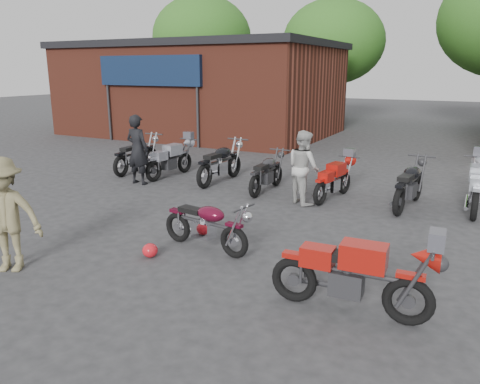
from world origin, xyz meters
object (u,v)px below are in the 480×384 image
at_px(vintage_motorcycle, 206,222).
at_px(row_bike_2, 221,161).
at_px(row_bike_6, 477,185).
at_px(sportbike, 353,272).
at_px(person_dark, 138,150).
at_px(row_bike_4, 334,178).
at_px(person_light, 303,167).
at_px(row_bike_5, 410,182).
at_px(person_tan, 4,215).
at_px(row_bike_3, 267,171).
at_px(helmet, 150,250).
at_px(row_bike_0, 137,153).
at_px(row_bike_1, 170,158).

relative_size(vintage_motorcycle, row_bike_2, 0.83).
bearing_deg(row_bike_6, sportbike, 166.86).
height_order(person_dark, row_bike_4, person_dark).
height_order(person_dark, person_light, person_dark).
height_order(sportbike, row_bike_2, row_bike_2).
xyz_separation_m(row_bike_2, row_bike_5, (5.02, -0.14, -0.02)).
relative_size(person_tan, row_bike_3, 0.97).
relative_size(vintage_motorcycle, row_bike_5, 0.86).
relative_size(helmet, row_bike_0, 0.13).
relative_size(person_light, row_bike_0, 0.84).
xyz_separation_m(person_dark, row_bike_5, (6.93, 1.05, -0.35)).
xyz_separation_m(row_bike_4, row_bike_6, (3.08, 0.50, 0.08)).
relative_size(person_dark, row_bike_0, 0.93).
relative_size(person_dark, row_bike_3, 1.01).
distance_m(person_tan, row_bike_5, 8.22).
bearing_deg(person_dark, vintage_motorcycle, 143.87).
bearing_deg(row_bike_6, person_dark, 99.17).
height_order(vintage_motorcycle, helmet, vintage_motorcycle).
distance_m(row_bike_1, row_bike_2, 1.66).
xyz_separation_m(person_dark, row_bike_4, (5.20, 0.94, -0.43)).
distance_m(row_bike_0, row_bike_5, 7.97).
bearing_deg(row_bike_3, sportbike, -146.16).
bearing_deg(person_tan, row_bike_0, 87.73).
bearing_deg(person_tan, person_light, 38.18).
xyz_separation_m(row_bike_0, row_bike_2, (2.95, -0.01, 0.02)).
height_order(row_bike_0, row_bike_4, row_bike_0).
relative_size(vintage_motorcycle, person_dark, 0.93).
height_order(person_tan, row_bike_2, person_tan).
xyz_separation_m(row_bike_2, row_bike_3, (1.56, -0.31, -0.07)).
relative_size(row_bike_3, row_bike_6, 0.90).
distance_m(row_bike_0, row_bike_2, 2.95).
bearing_deg(row_bike_4, helmet, 170.66).
bearing_deg(row_bike_0, person_light, -101.91).
xyz_separation_m(row_bike_0, row_bike_1, (1.30, -0.07, -0.03)).
distance_m(person_light, row_bike_6, 3.82).
relative_size(sportbike, person_dark, 1.06).
distance_m(sportbike, row_bike_5, 5.36).
height_order(person_tan, row_bike_5, person_tan).
bearing_deg(row_bike_2, row_bike_0, 91.91).
xyz_separation_m(row_bike_2, row_bike_4, (3.29, -0.25, -0.09)).
xyz_separation_m(row_bike_1, row_bike_2, (1.65, 0.07, 0.05)).
relative_size(helmet, row_bike_3, 0.14).
height_order(sportbike, row_bike_5, row_bike_5).
bearing_deg(person_light, row_bike_4, -91.70).
height_order(vintage_motorcycle, row_bike_3, row_bike_3).
relative_size(vintage_motorcycle, row_bike_3, 0.95).
xyz_separation_m(person_light, row_bike_2, (-2.75, 0.92, -0.25)).
distance_m(person_dark, person_tan, 5.78).
xyz_separation_m(person_light, row_bike_0, (-5.70, 0.92, -0.27)).
distance_m(helmet, person_light, 4.50).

